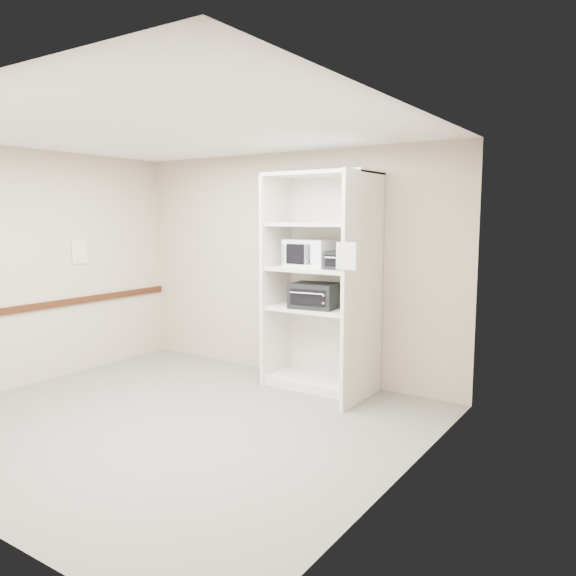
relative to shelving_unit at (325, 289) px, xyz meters
The scene contains 12 objects.
floor 2.15m from the shelving_unit, 111.36° to the right, with size 4.50×4.00×0.01m, color #665F57.
ceiling 2.41m from the shelving_unit, 111.36° to the right, with size 4.50×4.00×0.01m, color white.
wall_back 0.76m from the shelving_unit, 155.96° to the left, with size 4.50×0.02×2.70m, color tan.
wall_left 3.38m from the shelving_unit, 149.71° to the right, with size 0.02×4.00×2.70m, color tan.
wall_right 2.34m from the shelving_unit, 47.07° to the right, with size 0.02×4.00×2.70m, color tan.
shelving_unit is the anchor object (origin of this frame).
microwave 0.44m from the shelving_unit, behind, with size 0.52×0.39×0.31m, color white.
toaster_oven_upper 0.42m from the shelving_unit, ahead, with size 0.34×0.26×0.20m, color black.
toaster_oven_lower 0.13m from the shelving_unit, 145.27° to the right, with size 0.50×0.38×0.28m, color black.
paper_sign 0.97m from the shelving_unit, 46.69° to the right, with size 0.20×0.01×0.26m, color white.
chair_rail 3.37m from the shelving_unit, 149.52° to the right, with size 0.04×3.98×0.08m, color #321609.
wall_poster 3.11m from the shelving_unit, 160.40° to the right, with size 0.01×0.22×0.31m, color white.
Camera 1 is at (3.75, -3.68, 1.94)m, focal length 35.00 mm.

